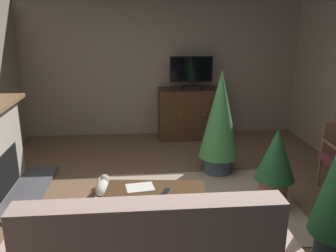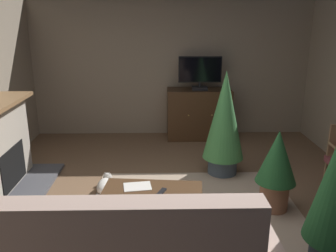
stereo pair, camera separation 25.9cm
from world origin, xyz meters
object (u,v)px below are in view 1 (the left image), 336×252
coffee_table (156,194)px  potted_plant_on_hearth_side (276,163)px  television (191,72)px  tv_remote (165,192)px  cat (102,186)px  potted_plant_small_fern_corner (220,119)px  tv_cabinet (190,115)px  folded_newspaper (140,187)px

coffee_table → potted_plant_on_hearth_side: (1.43, 0.26, 0.20)m
television → tv_remote: (-0.72, -2.97, -0.84)m
coffee_table → cat: bearing=129.7°
tv_remote → potted_plant_on_hearth_side: (1.33, 0.34, 0.15)m
coffee_table → potted_plant_small_fern_corner: bearing=52.6°
tv_remote → tv_cabinet: bearing=10.9°
tv_cabinet → television: 0.81m
tv_cabinet → coffee_table: (-0.81, -2.95, -0.09)m
folded_newspaper → potted_plant_on_hearth_side: (1.59, 0.19, 0.15)m
folded_newspaper → cat: bearing=116.2°
television → potted_plant_on_hearth_side: size_ratio=0.79×
tv_cabinet → potted_plant_on_hearth_side: size_ratio=1.19×
coffee_table → television: bearing=74.4°
potted_plant_small_fern_corner → coffee_table: bearing=-127.4°
tv_cabinet → potted_plant_on_hearth_side: bearing=-77.1°
tv_cabinet → potted_plant_on_hearth_side: (0.61, -2.69, 0.12)m
television → folded_newspaper: 3.10m
potted_plant_small_fern_corner → cat: 1.87m
tv_cabinet → coffee_table: bearing=-105.4°
television → cat: bearing=-124.9°
tv_cabinet → coffee_table: tv_cabinet is taller
television → cat: size_ratio=1.18×
cat → tv_remote: bearing=-49.1°
television → tv_cabinet: bearing=90.0°
television → tv_remote: 3.17m
folded_newspaper → potted_plant_small_fern_corner: bearing=38.3°
potted_plant_on_hearth_side → cat: potted_plant_on_hearth_side is taller
tv_cabinet → cat: tv_cabinet is taller
coffee_table → folded_newspaper: folded_newspaper is taller
television → potted_plant_on_hearth_side: bearing=-76.9°
tv_cabinet → potted_plant_small_fern_corner: bearing=-83.8°
coffee_table → cat: (-0.66, 0.79, -0.27)m
television → potted_plant_small_fern_corner: bearing=-83.6°
coffee_table → potted_plant_small_fern_corner: potted_plant_small_fern_corner is taller
tv_cabinet → folded_newspaper: bearing=-108.8°
tv_remote → potted_plant_on_hearth_side: bearing=-51.5°
potted_plant_on_hearth_side → cat: bearing=165.7°
coffee_table → cat: 1.07m
television → potted_plant_small_fern_corner: size_ratio=0.51×
tv_remote → folded_newspaper: tv_remote is taller
coffee_table → cat: size_ratio=1.71×
potted_plant_small_fern_corner → tv_remote: bearing=-123.1°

